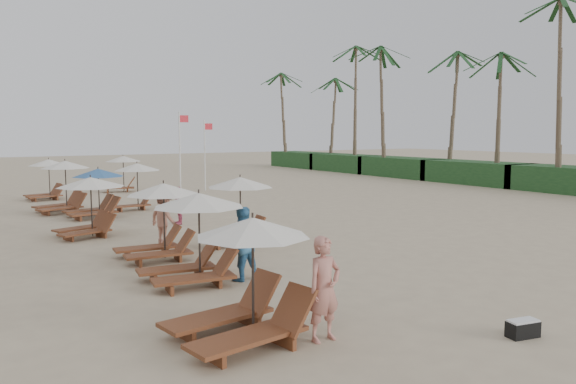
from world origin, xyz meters
TOP-DOWN VIEW (x-y plane):
  - ground at (0.00, 0.00)m, footprint 160.00×160.00m
  - shrub_hedge at (22.00, 14.50)m, footprint 3.20×53.00m
  - palm_row at (21.91, 15.40)m, footprint 7.00×52.00m
  - lounger_station_0 at (-6.61, -3.53)m, footprint 2.69×2.29m
  - lounger_station_1 at (-5.83, 0.53)m, footprint 2.65×2.29m
  - lounger_station_2 at (-5.64, 3.54)m, footprint 2.52×2.18m
  - lounger_station_3 at (-6.58, 8.33)m, footprint 2.58×2.40m
  - lounger_station_4 at (-5.31, 12.79)m, footprint 2.63×2.21m
  - lounger_station_5 at (-6.21, 15.22)m, footprint 2.64×2.41m
  - lounger_station_6 at (-5.97, 20.87)m, footprint 2.46×2.16m
  - inland_station_0 at (-2.67, 4.21)m, footprint 2.73×2.24m
  - inland_station_1 at (-2.99, 14.27)m, footprint 2.54×2.24m
  - inland_station_2 at (-1.26, 22.86)m, footprint 2.75×2.24m
  - beachgoer_near at (-5.31, -4.34)m, footprint 0.72×0.50m
  - beachgoer_mid_a at (-4.66, 0.08)m, footprint 0.92×0.72m
  - beachgoer_mid_b at (-4.77, 5.37)m, footprint 1.05×1.35m
  - beachgoer_far_a at (-2.81, 9.09)m, footprint 0.45×0.93m
  - duffel_bag at (-2.15, -6.16)m, footprint 0.63×0.40m
  - flag_pole_near at (0.72, 17.79)m, footprint 0.59×0.08m
  - flag_pole_far at (3.54, 20.71)m, footprint 0.60×0.08m

SIDE VIEW (x-z plane):
  - ground at x=0.00m, z-range 0.00..0.00m
  - duffel_bag at x=-2.15m, z-range 0.00..0.33m
  - beachgoer_far_a at x=-2.81m, z-range 0.00..1.53m
  - shrub_hedge at x=22.00m, z-range 0.00..1.60m
  - beachgoer_mid_b at x=-4.77m, z-range 0.00..1.84m
  - beachgoer_mid_a at x=-4.66m, z-range 0.00..1.87m
  - beachgoer_near at x=-5.31m, z-range 0.00..1.90m
  - lounger_station_0 at x=-6.61m, z-range -0.13..2.08m
  - lounger_station_4 at x=-5.31m, z-range -0.03..2.10m
  - lounger_station_2 at x=-5.64m, z-range -0.01..2.22m
  - lounger_station_1 at x=-5.83m, z-range 0.00..2.23m
  - lounger_station_5 at x=-6.21m, z-range -0.06..2.33m
  - lounger_station_6 at x=-5.97m, z-range 0.03..2.26m
  - lounger_station_3 at x=-6.58m, z-range 0.13..2.25m
  - inland_station_0 at x=-2.67m, z-range 0.24..2.46m
  - inland_station_2 at x=-1.26m, z-range 0.25..2.47m
  - inland_station_1 at x=-2.99m, z-range 0.36..2.58m
  - flag_pole_far at x=3.54m, z-range 0.24..4.71m
  - flag_pole_near at x=0.72m, z-range 0.25..5.12m
  - palm_row at x=21.91m, z-range 3.76..16.06m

